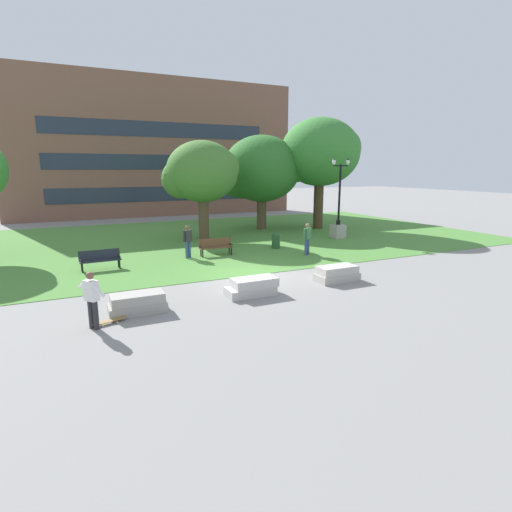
% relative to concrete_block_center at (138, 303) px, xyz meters
% --- Properties ---
extents(ground_plane, '(140.00, 140.00, 0.00)m').
position_rel_concrete_block_center_xyz_m(ground_plane, '(5.30, 2.58, -0.31)').
color(ground_plane, gray).
extents(grass_lawn, '(40.00, 20.00, 0.02)m').
position_rel_concrete_block_center_xyz_m(grass_lawn, '(5.30, 12.58, -0.30)').
color(grass_lawn, '#4C8438').
rests_on(grass_lawn, ground).
extents(concrete_block_center, '(1.80, 0.90, 0.64)m').
position_rel_concrete_block_center_xyz_m(concrete_block_center, '(0.00, 0.00, 0.00)').
color(concrete_block_center, '#9E9991').
rests_on(concrete_block_center, ground).
extents(concrete_block_left, '(1.89, 0.90, 0.64)m').
position_rel_concrete_block_center_xyz_m(concrete_block_left, '(4.12, 0.09, 0.00)').
color(concrete_block_left, '#BCB7B2').
rests_on(concrete_block_left, ground).
extents(concrete_block_right, '(1.80, 0.90, 0.64)m').
position_rel_concrete_block_center_xyz_m(concrete_block_right, '(8.10, 0.33, 0.00)').
color(concrete_block_right, '#B2ADA3').
rests_on(concrete_block_right, ground).
extents(person_skateboarder, '(0.70, 1.31, 1.71)m').
position_rel_concrete_block_center_xyz_m(person_skateboarder, '(-1.37, -0.85, 0.67)').
color(person_skateboarder, '#28282D').
rests_on(person_skateboarder, ground).
extents(skateboard, '(1.04, 0.47, 0.14)m').
position_rel_concrete_block_center_xyz_m(skateboard, '(-0.96, -0.64, -0.22)').
color(skateboard, olive).
rests_on(skateboard, ground).
extents(park_bench_near_left, '(1.81, 0.56, 0.90)m').
position_rel_concrete_block_center_xyz_m(park_bench_near_left, '(5.20, 7.18, 0.23)').
color(park_bench_near_left, brown).
rests_on(park_bench_near_left, grass_lawn).
extents(park_bench_near_right, '(1.83, 0.63, 0.90)m').
position_rel_concrete_block_center_xyz_m(park_bench_near_right, '(-0.65, 6.48, 0.23)').
color(park_bench_near_right, '#1E232D').
rests_on(park_bench_near_right, grass_lawn).
extents(lamp_post_right, '(1.32, 0.80, 5.25)m').
position_rel_concrete_block_center_xyz_m(lamp_post_right, '(14.51, 8.97, 0.77)').
color(lamp_post_right, '#ADA89E').
rests_on(lamp_post_right, grass_lawn).
extents(tree_near_right, '(4.77, 4.54, 6.31)m').
position_rel_concrete_block_center_xyz_m(tree_near_right, '(6.07, 12.09, 4.02)').
color(tree_near_right, brown).
rests_on(tree_near_right, grass_lawn).
extents(tree_near_left, '(6.26, 5.97, 8.32)m').
position_rel_concrete_block_center_xyz_m(tree_near_left, '(15.76, 13.38, 5.41)').
color(tree_near_left, '#4C3823').
rests_on(tree_near_left, grass_lawn).
extents(tree_far_left, '(6.11, 5.82, 7.03)m').
position_rel_concrete_block_center_xyz_m(tree_far_left, '(11.63, 14.97, 4.19)').
color(tree_far_left, brown).
rests_on(tree_far_left, grass_lawn).
extents(trash_bin, '(0.49, 0.49, 0.96)m').
position_rel_concrete_block_center_xyz_m(trash_bin, '(9.04, 7.53, 0.20)').
color(trash_bin, '#234C28').
rests_on(trash_bin, grass_lawn).
extents(person_bystander_near_lawn, '(0.61, 0.38, 1.71)m').
position_rel_concrete_block_center_xyz_m(person_bystander_near_lawn, '(9.71, 5.21, 0.68)').
color(person_bystander_near_lawn, '#384C7A').
rests_on(person_bystander_near_lawn, grass_lawn).
extents(person_bystander_far_lawn, '(0.62, 0.41, 1.71)m').
position_rel_concrete_block_center_xyz_m(person_bystander_far_lawn, '(3.69, 7.16, 0.68)').
color(person_bystander_far_lawn, '#384C7A').
rests_on(person_bystander_far_lawn, grass_lawn).
extents(building_facade_distant, '(27.57, 1.03, 13.11)m').
position_rel_concrete_block_center_xyz_m(building_facade_distant, '(6.70, 27.08, 6.24)').
color(building_facade_distant, brown).
rests_on(building_facade_distant, ground).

